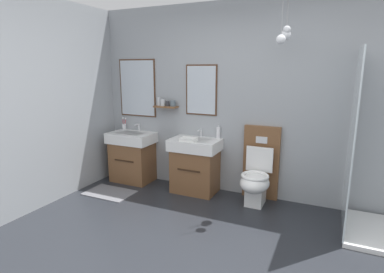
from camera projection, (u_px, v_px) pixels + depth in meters
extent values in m
cube|color=#999EA3|center=(251.00, 102.00, 4.20)|extent=(4.78, 0.12, 2.61)
cube|color=#4C301E|center=(138.00, 88.00, 4.84)|extent=(0.64, 0.02, 0.88)
cube|color=silver|center=(137.00, 88.00, 4.83)|extent=(0.60, 0.01, 0.84)
cube|color=#4C301E|center=(201.00, 90.00, 4.40)|extent=(0.47, 0.02, 0.71)
cube|color=silver|center=(201.00, 90.00, 4.39)|extent=(0.43, 0.01, 0.67)
cube|color=brown|center=(166.00, 107.00, 4.61)|extent=(0.36, 0.14, 0.02)
cylinder|color=silver|center=(159.00, 101.00, 4.65)|extent=(0.05, 0.05, 0.12)
cylinder|color=silver|center=(163.00, 103.00, 4.61)|extent=(0.07, 0.07, 0.10)
cylinder|color=#333338|center=(168.00, 104.00, 4.59)|extent=(0.05, 0.05, 0.07)
cylinder|color=slate|center=(173.00, 103.00, 4.56)|extent=(0.08, 0.08, 0.08)
cylinder|color=gray|center=(288.00, 6.00, 3.44)|extent=(0.01, 0.01, 0.39)
sphere|color=silver|center=(287.00, 30.00, 3.49)|extent=(0.09, 0.09, 0.09)
cylinder|color=gray|center=(287.00, 9.00, 3.47)|extent=(0.01, 0.01, 0.45)
sphere|color=silver|center=(286.00, 35.00, 3.53)|extent=(0.12, 0.12, 0.12)
cylinder|color=gray|center=(283.00, 9.00, 3.30)|extent=(0.01, 0.01, 0.51)
sphere|color=silver|center=(281.00, 40.00, 3.37)|extent=(0.11, 0.11, 0.11)
cube|color=slate|center=(110.00, 193.00, 4.45)|extent=(0.68, 0.44, 0.01)
cube|color=brown|center=(133.00, 161.00, 4.91)|extent=(0.62, 0.45, 0.62)
cube|color=#342214|center=(124.00, 161.00, 4.69)|extent=(0.34, 0.01, 0.02)
cube|color=white|center=(132.00, 138.00, 4.82)|extent=(0.69, 0.49, 0.16)
cube|color=silver|center=(131.00, 134.00, 4.78)|extent=(0.43, 0.27, 0.03)
cylinder|color=silver|center=(139.00, 127.00, 4.97)|extent=(0.03, 0.03, 0.11)
cylinder|color=silver|center=(137.00, 125.00, 4.91)|extent=(0.02, 0.11, 0.02)
cube|color=brown|center=(195.00, 171.00, 4.46)|extent=(0.62, 0.45, 0.62)
cube|color=#342214|center=(189.00, 171.00, 4.24)|extent=(0.34, 0.01, 0.02)
cube|color=white|center=(196.00, 145.00, 4.38)|extent=(0.69, 0.49, 0.16)
cube|color=silver|center=(195.00, 141.00, 4.34)|extent=(0.43, 0.27, 0.03)
cylinder|color=silver|center=(201.00, 133.00, 4.52)|extent=(0.03, 0.03, 0.11)
cylinder|color=silver|center=(200.00, 130.00, 4.46)|extent=(0.02, 0.11, 0.02)
cube|color=brown|center=(261.00, 162.00, 4.22)|extent=(0.48, 0.10, 1.00)
cube|color=silver|center=(262.00, 140.00, 4.11)|extent=(0.15, 0.01, 0.09)
cube|color=white|center=(256.00, 192.00, 4.06)|extent=(0.22, 0.30, 0.34)
ellipsoid|color=white|center=(255.00, 183.00, 3.96)|extent=(0.37, 0.46, 0.24)
torus|color=white|center=(255.00, 176.00, 3.94)|extent=(0.35, 0.35, 0.04)
cube|color=white|center=(259.00, 159.00, 4.10)|extent=(0.35, 0.03, 0.33)
cylinder|color=silver|center=(124.00, 126.00, 5.05)|extent=(0.07, 0.07, 0.09)
cylinder|color=#DB3847|center=(125.00, 123.00, 5.04)|extent=(0.03, 0.01, 0.16)
cube|color=white|center=(126.00, 119.00, 5.01)|extent=(0.02, 0.02, 0.03)
cylinder|color=#DB3847|center=(123.00, 123.00, 5.04)|extent=(0.01, 0.02, 0.16)
cube|color=white|center=(123.00, 118.00, 5.02)|extent=(0.01, 0.02, 0.03)
cylinder|color=white|center=(218.00, 133.00, 4.39)|extent=(0.06, 0.06, 0.16)
cylinder|color=silver|center=(218.00, 126.00, 4.37)|extent=(0.02, 0.02, 0.04)
cube|color=white|center=(189.00, 139.00, 4.25)|extent=(0.22, 0.16, 0.04)
cube|color=silver|center=(352.00, 141.00, 3.27)|extent=(0.02, 0.88, 1.90)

